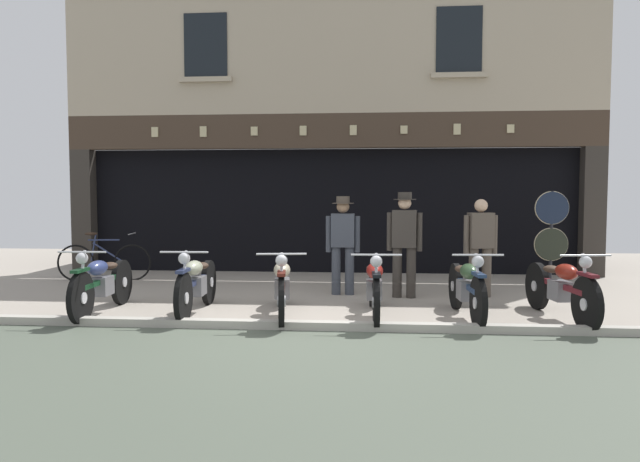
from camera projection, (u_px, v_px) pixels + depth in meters
ground at (289, 356)px, 5.99m from camera, size 23.03×22.00×0.18m
shop_facade at (334, 192)px, 13.84m from camera, size 11.33×4.42×6.29m
motorcycle_far_left at (102, 282)px, 7.96m from camera, size 0.62×2.02×0.93m
motorcycle_left at (197, 282)px, 7.97m from camera, size 0.62×2.01×0.92m
motorcycle_center_left at (282, 285)px, 7.79m from camera, size 0.62×2.08×0.92m
motorcycle_center at (374, 285)px, 7.73m from camera, size 0.62×2.07×0.92m
motorcycle_center_right at (467, 287)px, 7.62m from camera, size 0.62×1.98×0.92m
motorcycle_right at (561, 287)px, 7.54m from camera, size 0.62×2.07×0.94m
salesman_left at (343, 240)px, 9.46m from camera, size 0.56×0.35×1.62m
shopkeeper_center at (404, 239)px, 9.18m from camera, size 0.56×0.35×1.68m
salesman_right at (480, 243)px, 9.23m from camera, size 0.55×0.30×1.57m
tyre_sign_pole at (551, 228)px, 10.46m from camera, size 0.61×0.06×1.71m
advert_board_near at (237, 200)px, 12.41m from camera, size 0.78×0.03×1.02m
leaning_bicycle at (104, 261)px, 11.10m from camera, size 1.76×0.50×0.94m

